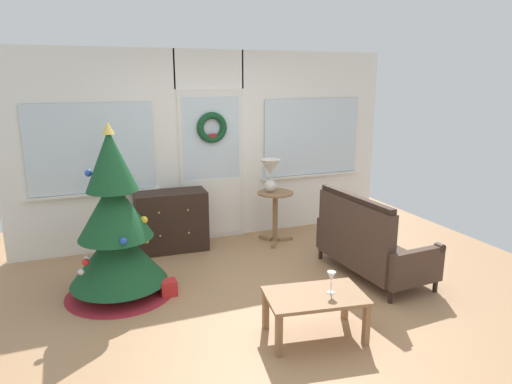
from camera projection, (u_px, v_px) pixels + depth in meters
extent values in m
plane|color=#AD7F56|center=(272.00, 300.00, 4.69)|extent=(6.76, 6.76, 0.00)
cube|color=white|center=(92.00, 154.00, 5.71)|extent=(2.15, 0.08, 2.55)
cube|color=white|center=(310.00, 142.00, 6.81)|extent=(2.15, 0.08, 2.55)
cube|color=white|center=(209.00, 69.00, 6.01)|extent=(0.94, 0.08, 0.50)
cube|color=silver|center=(212.00, 166.00, 6.29)|extent=(0.90, 0.05, 2.05)
cube|color=white|center=(213.00, 207.00, 6.41)|extent=(0.78, 0.02, 0.80)
cube|color=silver|center=(211.00, 139.00, 6.18)|extent=(0.78, 0.01, 1.10)
cube|color=silver|center=(91.00, 149.00, 5.64)|extent=(1.50, 0.01, 1.10)
cube|color=silver|center=(312.00, 137.00, 6.74)|extent=(1.50, 0.01, 1.10)
cube|color=silver|center=(95.00, 194.00, 5.77)|extent=(1.59, 0.06, 0.03)
cube|color=silver|center=(311.00, 175.00, 6.87)|extent=(1.59, 0.06, 0.03)
torus|color=#164424|center=(212.00, 128.00, 6.11)|extent=(0.41, 0.09, 0.41)
cube|color=red|center=(213.00, 138.00, 6.12)|extent=(0.10, 0.02, 0.10)
cylinder|color=#4C331E|center=(120.00, 284.00, 4.81)|extent=(0.10, 0.10, 0.21)
cone|color=maroon|center=(120.00, 289.00, 4.83)|extent=(1.11, 1.11, 0.10)
cone|color=#194C28|center=(118.00, 254.00, 4.73)|extent=(0.98, 0.98, 0.61)
cone|color=#194C28|center=(114.00, 208.00, 4.62)|extent=(0.75, 0.75, 0.61)
cone|color=#194C28|center=(110.00, 160.00, 4.50)|extent=(0.51, 0.51, 0.61)
cone|color=#E0BC4C|center=(108.00, 128.00, 4.42)|extent=(0.12, 0.12, 0.12)
sphere|color=red|center=(86.00, 262.00, 4.42)|extent=(0.07, 0.07, 0.07)
sphere|color=gold|center=(146.00, 241.00, 5.06)|extent=(0.06, 0.06, 0.06)
sphere|color=silver|center=(87.00, 258.00, 4.46)|extent=(0.05, 0.05, 0.05)
sphere|color=#264CB2|center=(123.00, 241.00, 4.38)|extent=(0.07, 0.07, 0.07)
sphere|color=red|center=(144.00, 221.00, 4.92)|extent=(0.07, 0.07, 0.07)
sphere|color=gold|center=(144.00, 220.00, 4.70)|extent=(0.08, 0.08, 0.08)
sphere|color=silver|center=(81.00, 272.00, 4.42)|extent=(0.06, 0.06, 0.06)
sphere|color=#264CB2|center=(88.00, 173.00, 4.50)|extent=(0.07, 0.07, 0.07)
cube|color=black|center=(172.00, 221.00, 5.98)|extent=(0.92, 0.47, 0.78)
sphere|color=tan|center=(159.00, 213.00, 5.67)|extent=(0.03, 0.03, 0.03)
sphere|color=tan|center=(188.00, 210.00, 5.78)|extent=(0.03, 0.03, 0.03)
sphere|color=tan|center=(160.00, 236.00, 5.74)|extent=(0.03, 0.03, 0.03)
sphere|color=tan|center=(189.00, 233.00, 5.86)|extent=(0.03, 0.03, 0.03)
cylinder|color=black|center=(435.00, 285.00, 4.86)|extent=(0.05, 0.05, 0.14)
cylinder|color=black|center=(360.00, 246.00, 5.99)|extent=(0.05, 0.05, 0.14)
cylinder|color=black|center=(390.00, 296.00, 4.61)|extent=(0.05, 0.05, 0.14)
cylinder|color=black|center=(321.00, 253.00, 5.74)|extent=(0.05, 0.05, 0.14)
cube|color=#473328|center=(374.00, 257.00, 5.27)|extent=(0.79, 1.26, 0.14)
cube|color=#473328|center=(354.00, 228.00, 5.05)|extent=(0.19, 1.23, 0.62)
cube|color=black|center=(356.00, 198.00, 4.97)|extent=(0.15, 1.20, 0.06)
cube|color=#473328|center=(417.00, 268.00, 4.66)|extent=(0.67, 0.13, 0.38)
cylinder|color=black|center=(440.00, 247.00, 4.74)|extent=(0.09, 0.09, 0.09)
cube|color=#473328|center=(341.00, 230.00, 5.82)|extent=(0.67, 0.13, 0.38)
cylinder|color=black|center=(360.00, 214.00, 5.89)|extent=(0.09, 0.09, 0.09)
cylinder|color=#8E6642|center=(275.00, 193.00, 6.18)|extent=(0.48, 0.48, 0.02)
cylinder|color=#8E6642|center=(275.00, 218.00, 6.26)|extent=(0.07, 0.07, 0.68)
cube|color=#8E6642|center=(285.00, 239.00, 6.40)|extent=(0.20, 0.05, 0.04)
cube|color=#8E6642|center=(266.00, 238.00, 6.44)|extent=(0.14, 0.20, 0.04)
cube|color=#8E6642|center=(274.00, 245.00, 6.19)|extent=(0.14, 0.20, 0.04)
sphere|color=silver|center=(270.00, 186.00, 6.17)|extent=(0.16, 0.16, 0.16)
cylinder|color=silver|center=(270.00, 176.00, 6.14)|extent=(0.02, 0.02, 0.06)
cone|color=silver|center=(270.00, 167.00, 6.11)|extent=(0.28, 0.28, 0.20)
cube|color=#8E6642|center=(315.00, 296.00, 3.95)|extent=(0.91, 0.65, 0.03)
cube|color=#8E6642|center=(279.00, 336.00, 3.71)|extent=(0.05, 0.05, 0.37)
cube|color=#8E6642|center=(366.00, 325.00, 3.87)|extent=(0.05, 0.05, 0.37)
cube|color=#8E6642|center=(266.00, 310.00, 4.12)|extent=(0.05, 0.05, 0.37)
cube|color=#8E6642|center=(345.00, 301.00, 4.29)|extent=(0.05, 0.05, 0.37)
cylinder|color=silver|center=(331.00, 292.00, 3.98)|extent=(0.06, 0.06, 0.01)
cylinder|color=silver|center=(331.00, 287.00, 3.96)|extent=(0.01, 0.01, 0.10)
cone|color=silver|center=(331.00, 277.00, 3.94)|extent=(0.08, 0.08, 0.09)
cube|color=red|center=(169.00, 288.00, 4.78)|extent=(0.16, 0.15, 0.16)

